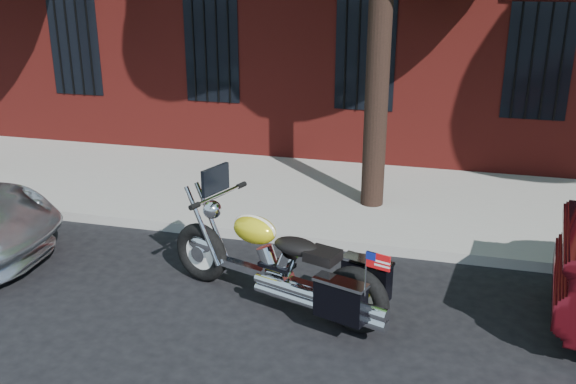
# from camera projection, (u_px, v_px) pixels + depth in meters

# --- Properties ---
(ground) EXTENTS (120.00, 120.00, 0.00)m
(ground) POSITION_uv_depth(u_px,v_px,m) (299.00, 292.00, 7.87)
(ground) COLOR black
(ground) RESTS_ON ground
(curb) EXTENTS (40.00, 0.16, 0.15)m
(curb) POSITION_uv_depth(u_px,v_px,m) (322.00, 242.00, 9.10)
(curb) COLOR gray
(curb) RESTS_ON ground
(sidewalk) EXTENTS (40.00, 3.60, 0.15)m
(sidewalk) POSITION_uv_depth(u_px,v_px,m) (345.00, 198.00, 10.82)
(sidewalk) COLOR gray
(sidewalk) RESTS_ON ground
(motorcycle) EXTENTS (2.85, 1.53, 1.56)m
(motorcycle) POSITION_uv_depth(u_px,v_px,m) (284.00, 267.00, 7.32)
(motorcycle) COLOR black
(motorcycle) RESTS_ON ground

